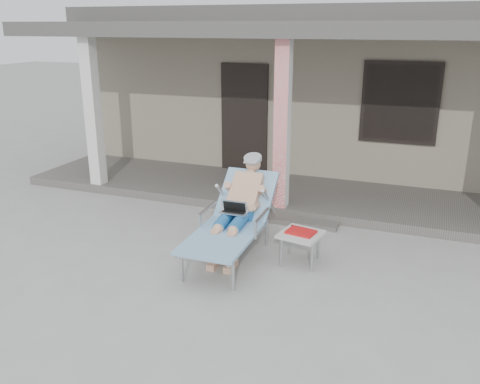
% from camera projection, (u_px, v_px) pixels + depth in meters
% --- Properties ---
extents(ground, '(60.00, 60.00, 0.00)m').
position_uv_depth(ground, '(231.00, 271.00, 6.39)').
color(ground, '#9E9E99').
rests_on(ground, ground).
extents(house, '(10.40, 5.40, 3.30)m').
position_uv_depth(house, '(336.00, 84.00, 11.63)').
color(house, gray).
rests_on(house, ground).
extents(porch_deck, '(10.00, 2.00, 0.15)m').
position_uv_depth(porch_deck, '(294.00, 195.00, 9.03)').
color(porch_deck, '#605B56').
rests_on(porch_deck, ground).
extents(porch_overhang, '(10.00, 2.30, 2.85)m').
position_uv_depth(porch_overhang, '(298.00, 35.00, 8.13)').
color(porch_overhang, silver).
rests_on(porch_overhang, porch_deck).
extents(porch_step, '(2.00, 0.30, 0.07)m').
position_uv_depth(porch_step, '(274.00, 218.00, 8.02)').
color(porch_step, '#605B56').
rests_on(porch_step, ground).
extents(lounger, '(0.79, 2.03, 1.31)m').
position_uv_depth(lounger, '(236.00, 196.00, 6.65)').
color(lounger, '#B7B7BC').
rests_on(lounger, ground).
extents(side_table, '(0.58, 0.58, 0.45)m').
position_uv_depth(side_table, '(301.00, 236.00, 6.49)').
color(side_table, beige).
rests_on(side_table, ground).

